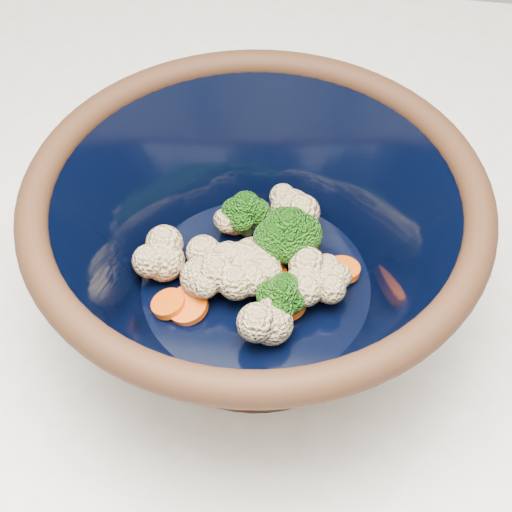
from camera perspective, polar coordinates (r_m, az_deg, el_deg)
mixing_bowl at (r=0.50m, az=0.00°, el=0.96°), size 0.37×0.37×0.13m
vegetable_pile at (r=0.52m, az=0.52°, el=0.13°), size 0.16×0.14×0.05m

